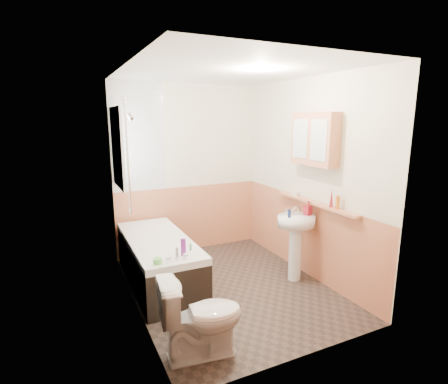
% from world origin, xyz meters
% --- Properties ---
extents(floor, '(2.80, 2.80, 0.00)m').
position_xyz_m(floor, '(0.00, 0.00, 0.00)').
color(floor, '#2E2420').
rests_on(floor, ground).
extents(ceiling, '(2.80, 2.80, 0.00)m').
position_xyz_m(ceiling, '(0.00, 0.00, 2.50)').
color(ceiling, white).
rests_on(ceiling, ground).
extents(wall_back, '(2.20, 0.02, 2.50)m').
position_xyz_m(wall_back, '(0.00, 1.41, 1.25)').
color(wall_back, beige).
rests_on(wall_back, ground).
extents(wall_front, '(2.20, 0.02, 2.50)m').
position_xyz_m(wall_front, '(0.00, -1.41, 1.25)').
color(wall_front, beige).
rests_on(wall_front, ground).
extents(wall_left, '(0.02, 2.80, 2.50)m').
position_xyz_m(wall_left, '(-1.11, 0.00, 1.25)').
color(wall_left, beige).
rests_on(wall_left, ground).
extents(wall_right, '(0.02, 2.80, 2.50)m').
position_xyz_m(wall_right, '(1.11, 0.00, 1.25)').
color(wall_right, beige).
rests_on(wall_right, ground).
extents(wainscot_right, '(0.01, 2.80, 1.00)m').
position_xyz_m(wainscot_right, '(1.09, 0.00, 0.50)').
color(wainscot_right, '#D88358').
rests_on(wainscot_right, wall_right).
extents(wainscot_front, '(2.20, 0.01, 1.00)m').
position_xyz_m(wainscot_front, '(0.00, -1.39, 0.50)').
color(wainscot_front, '#D88358').
rests_on(wainscot_front, wall_front).
extents(wainscot_back, '(2.20, 0.01, 1.00)m').
position_xyz_m(wainscot_back, '(0.00, 1.39, 0.50)').
color(wainscot_back, '#D88358').
rests_on(wainscot_back, wall_back).
extents(tile_cladding_left, '(0.01, 2.80, 2.50)m').
position_xyz_m(tile_cladding_left, '(-1.09, 0.00, 1.25)').
color(tile_cladding_left, white).
rests_on(tile_cladding_left, wall_left).
extents(tile_return_back, '(0.75, 0.01, 1.50)m').
position_xyz_m(tile_return_back, '(-0.73, 1.39, 1.75)').
color(tile_return_back, white).
rests_on(tile_return_back, wall_back).
extents(window, '(0.03, 0.79, 0.99)m').
position_xyz_m(window, '(-1.06, 0.95, 1.65)').
color(window, white).
rests_on(window, wall_left).
extents(bathtub, '(0.70, 1.70, 0.72)m').
position_xyz_m(bathtub, '(-0.73, 0.48, 0.30)').
color(bathtub, black).
rests_on(bathtub, floor).
extents(shower_riser, '(0.11, 0.09, 1.31)m').
position_xyz_m(shower_riser, '(-1.04, 0.40, 1.69)').
color(shower_riser, silver).
rests_on(shower_riser, wall_left).
extents(toilet, '(0.77, 0.49, 0.71)m').
position_xyz_m(toilet, '(-0.76, -1.00, 0.35)').
color(toilet, white).
rests_on(toilet, floor).
extents(sink, '(0.49, 0.40, 0.95)m').
position_xyz_m(sink, '(0.84, -0.16, 0.60)').
color(sink, white).
rests_on(sink, floor).
extents(pine_shelf, '(0.10, 1.42, 0.03)m').
position_xyz_m(pine_shelf, '(1.04, -0.23, 0.99)').
color(pine_shelf, '#D88358').
rests_on(pine_shelf, wall_right).
extents(medicine_cabinet, '(0.17, 0.69, 0.62)m').
position_xyz_m(medicine_cabinet, '(1.01, -0.21, 1.76)').
color(medicine_cabinet, '#D88358').
rests_on(medicine_cabinet, wall_right).
extents(foam_can, '(0.06, 0.06, 0.15)m').
position_xyz_m(foam_can, '(1.04, -0.62, 1.08)').
color(foam_can, orange).
rests_on(foam_can, pine_shelf).
extents(green_bottle, '(0.04, 0.04, 0.22)m').
position_xyz_m(green_bottle, '(1.04, -0.52, 1.12)').
color(green_bottle, maroon).
rests_on(green_bottle, pine_shelf).
extents(black_jar, '(0.07, 0.07, 0.05)m').
position_xyz_m(black_jar, '(1.04, 0.15, 1.03)').
color(black_jar, silver).
rests_on(black_jar, pine_shelf).
extents(soap_bottle, '(0.10, 0.19, 0.08)m').
position_xyz_m(soap_bottle, '(0.98, -0.20, 0.88)').
color(soap_bottle, maroon).
rests_on(soap_bottle, sink).
extents(clear_bottle, '(0.05, 0.05, 0.10)m').
position_xyz_m(clear_bottle, '(0.70, -0.20, 0.89)').
color(clear_bottle, navy).
rests_on(clear_bottle, sink).
extents(blue_gel, '(0.06, 0.05, 0.19)m').
position_xyz_m(blue_gel, '(-0.63, -0.17, 0.67)').
color(blue_gel, purple).
rests_on(blue_gel, bathtub).
extents(cream_jar, '(0.12, 0.12, 0.06)m').
position_xyz_m(cream_jar, '(-0.93, -0.25, 0.60)').
color(cream_jar, '#59C647').
rests_on(cream_jar, bathtub).
extents(orange_bottle, '(0.03, 0.03, 0.08)m').
position_xyz_m(orange_bottle, '(-0.51, -0.06, 0.62)').
color(orange_bottle, '#388447').
rests_on(orange_bottle, bathtub).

